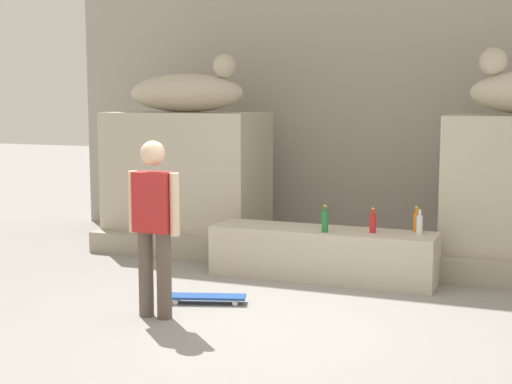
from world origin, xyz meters
TOP-DOWN VIEW (x-y plane):
  - ground_plane at (0.00, 0.00)m, footprint 40.00×40.00m
  - facade_wall at (0.00, 4.66)m, footprint 9.45×0.60m
  - pedestal_left at (-2.26, 3.06)m, footprint 2.09×1.17m
  - statue_reclining_left at (-2.22, 3.06)m, footprint 1.66×0.75m
  - ledge_block at (0.00, 1.97)m, footprint 2.58×0.63m
  - skater at (-1.03, -0.07)m, footprint 0.54×0.23m
  - skateboard at (-0.79, 0.54)m, footprint 0.82×0.44m
  - bottle_orange at (1.02, 2.20)m, footprint 0.06×0.06m
  - bottle_clear at (1.08, 2.05)m, footprint 0.07×0.07m
  - bottle_red at (0.58, 1.95)m, footprint 0.07×0.07m
  - bottle_green at (0.08, 1.80)m, footprint 0.07×0.07m
  - stair_step at (0.00, 2.45)m, footprint 6.60×0.50m

SIDE VIEW (x-z plane):
  - ground_plane at x=0.00m, z-range 0.00..0.00m
  - skateboard at x=-0.79m, z-range 0.02..0.10m
  - stair_step at x=0.00m, z-range 0.00..0.27m
  - ledge_block at x=0.00m, z-range 0.00..0.57m
  - bottle_clear at x=1.08m, z-range 0.54..0.82m
  - bottle_red at x=0.58m, z-range 0.54..0.82m
  - bottle_orange at x=1.02m, z-range 0.54..0.83m
  - bottle_green at x=0.08m, z-range 0.54..0.85m
  - skater at x=-1.03m, z-range 0.09..1.76m
  - pedestal_left at x=-2.26m, z-range 0.00..1.85m
  - statue_reclining_left at x=-2.22m, z-range 1.75..2.52m
  - facade_wall at x=0.00m, z-range 0.00..6.51m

